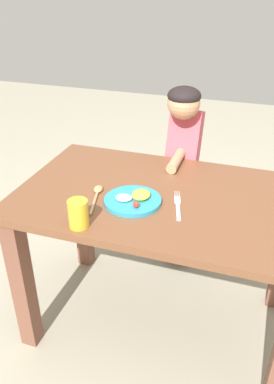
# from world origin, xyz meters

# --- Properties ---
(ground_plane) EXTENTS (8.00, 8.00, 0.00)m
(ground_plane) POSITION_xyz_m (0.00, 0.00, 0.00)
(ground_plane) COLOR #9E9882
(dining_table) EXTENTS (1.23, 0.75, 0.73)m
(dining_table) POSITION_xyz_m (0.00, 0.00, 0.58)
(dining_table) COLOR brown
(dining_table) RESTS_ON ground_plane
(plate) EXTENTS (0.23, 0.23, 0.05)m
(plate) POSITION_xyz_m (-0.10, -0.10, 0.75)
(plate) COLOR teal
(plate) RESTS_ON dining_table
(fork) EXTENTS (0.07, 0.21, 0.01)m
(fork) POSITION_xyz_m (0.07, -0.07, 0.73)
(fork) COLOR silver
(fork) RESTS_ON dining_table
(spoon) EXTENTS (0.08, 0.22, 0.02)m
(spoon) POSITION_xyz_m (-0.26, -0.09, 0.74)
(spoon) COLOR tan
(spoon) RESTS_ON dining_table
(drinking_cup) EXTENTS (0.07, 0.07, 0.11)m
(drinking_cup) POSITION_xyz_m (-0.24, -0.31, 0.78)
(drinking_cup) COLOR gold
(drinking_cup) RESTS_ON dining_table
(person) EXTENTS (0.16, 0.39, 1.08)m
(person) POSITION_xyz_m (-0.02, 0.47, 0.59)
(person) COLOR #354B67
(person) RESTS_ON ground_plane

